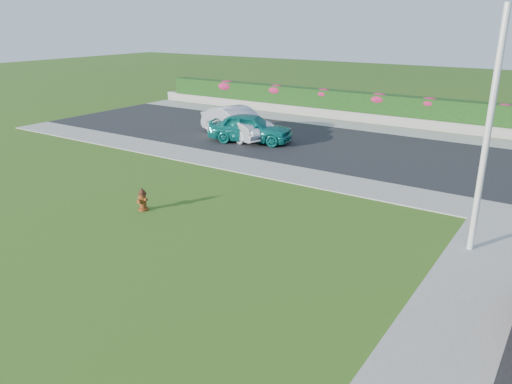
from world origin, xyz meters
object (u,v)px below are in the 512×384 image
Objects in this scene: sedan_teal at (250,128)px; sedan_silver at (237,123)px; fire_hydrant at (143,200)px; utility_pole at (487,136)px.

sedan_silver is (-1.14, 0.45, 0.05)m from sedan_teal.
sedan_teal reaches higher than fire_hydrant.
sedan_teal is (-2.34, 9.50, 0.39)m from fire_hydrant.
fire_hydrant is at bearing -163.56° from utility_pole.
fire_hydrant is at bearing 178.38° from sedan_teal.
sedan_silver is 0.74× the size of utility_pole.
fire_hydrant is 10.55m from sedan_silver.
fire_hydrant is 10.12m from utility_pole.
utility_pole reaches higher than sedan_teal.
utility_pole reaches higher than fire_hydrant.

